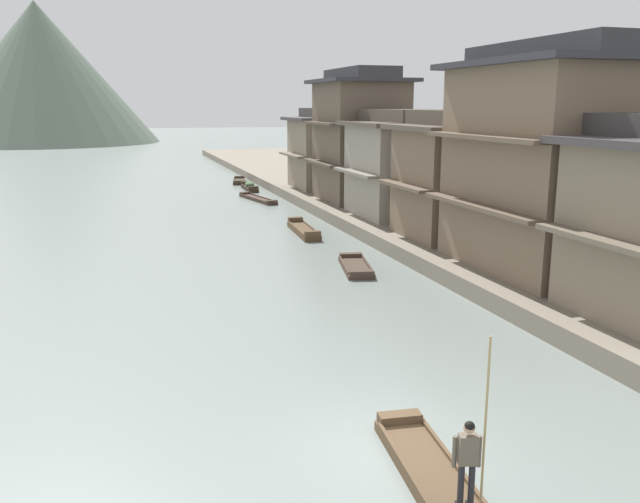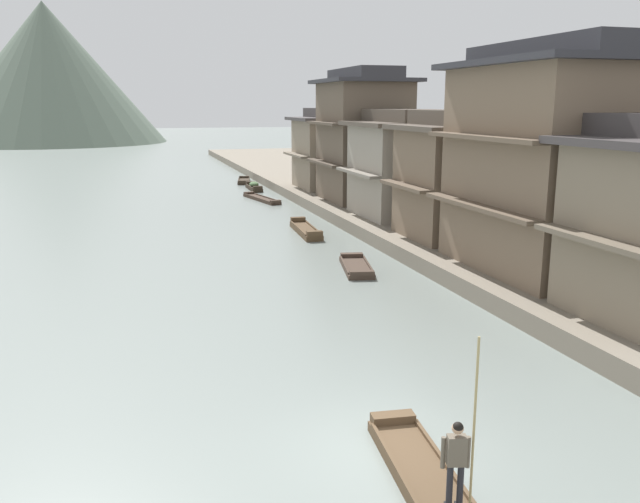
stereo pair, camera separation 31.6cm
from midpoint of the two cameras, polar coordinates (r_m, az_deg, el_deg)
ground_plane at (r=14.48m, az=6.14°, el=-16.79°), size 400.00×400.00×0.00m
riverbank_right at (r=47.11m, az=10.17°, el=4.23°), size 18.00×110.00×0.71m
boat_foreground_poled at (r=13.04m, az=10.59°, el=-19.88°), size 1.65×5.63×0.41m
boatman_person at (r=11.65m, az=12.68°, el=-16.86°), size 0.57×0.32×3.04m
boat_moored_nearest at (r=28.85m, az=3.51°, el=-1.35°), size 1.87×3.80×0.37m
boat_moored_second at (r=36.92m, az=-1.00°, el=1.86°), size 1.25×4.91×0.56m
boat_moored_third at (r=56.30m, az=-5.61°, el=5.62°), size 0.92×3.86×0.70m
boat_moored_far at (r=61.85m, az=-6.50°, el=6.12°), size 1.85×4.32×0.40m
boat_midriver_drifting at (r=50.01m, az=-4.93°, el=4.59°), size 1.90×5.62×0.35m
house_waterfront_second at (r=27.25m, az=20.00°, el=7.49°), size 6.93×8.38×8.74m
house_waterfront_tall at (r=32.75m, az=12.01°, el=6.47°), size 5.82×5.64×6.14m
house_waterfront_narrow at (r=38.82m, az=7.67°, el=7.55°), size 6.38×6.60×6.14m
house_waterfront_far at (r=44.84m, az=3.98°, el=9.96°), size 6.07×6.94×8.74m
house_waterfront_end at (r=51.90m, az=1.40°, el=8.92°), size 6.64×6.36×6.14m
hill_far_west at (r=136.99m, az=-22.57°, el=14.15°), size 42.38×42.38×25.76m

